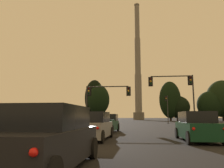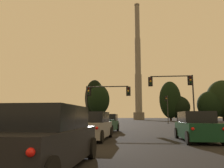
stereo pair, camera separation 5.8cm
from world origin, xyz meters
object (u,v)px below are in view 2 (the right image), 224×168
(traffic_light_overhead_left, at_px, (101,96))
(traffic_light_far_right, at_px, (167,105))
(suv_left_lane_third, at_px, (47,138))
(pickup_truck_left_lane_front, at_px, (106,124))
(smokestack, at_px, (138,72))
(traffic_light_overhead_right, at_px, (178,88))
(suv_left_lane_second, at_px, (93,126))
(suv_right_lane_second, at_px, (196,127))

(traffic_light_overhead_left, relative_size, traffic_light_far_right, 0.94)
(suv_left_lane_third, distance_m, pickup_truck_left_lane_front, 15.84)
(traffic_light_overhead_left, bearing_deg, pickup_truck_left_lane_front, -76.97)
(suv_left_lane_third, xyz_separation_m, smokestack, (4.09, 106.22, 23.58))
(traffic_light_overhead_right, bearing_deg, suv_left_lane_third, -110.17)
(traffic_light_overhead_right, height_order, traffic_light_far_right, traffic_light_overhead_right)
(suv_left_lane_second, distance_m, smokestack, 100.62)
(pickup_truck_left_lane_front, bearing_deg, suv_left_lane_second, -86.33)
(traffic_light_overhead_right, relative_size, traffic_light_overhead_left, 1.12)
(suv_left_lane_third, bearing_deg, suv_right_lane_second, 53.15)
(suv_left_lane_second, relative_size, traffic_light_overhead_right, 0.73)
(suv_left_lane_second, xyz_separation_m, suv_right_lane_second, (6.72, -0.23, 0.00))
(suv_left_lane_second, distance_m, traffic_light_overhead_right, 16.36)
(suv_left_lane_third, height_order, smokestack, smokestack)
(smokestack, bearing_deg, traffic_light_overhead_left, -94.10)
(suv_left_lane_third, bearing_deg, traffic_light_far_right, 78.86)
(suv_left_lane_second, height_order, suv_right_lane_second, same)
(suv_right_lane_second, height_order, traffic_light_far_right, traffic_light_far_right)
(suv_right_lane_second, xyz_separation_m, smokestack, (-2.34, 97.94, 23.58))
(traffic_light_far_right, bearing_deg, suv_left_lane_third, -102.15)
(suv_left_lane_second, bearing_deg, traffic_light_overhead_left, 98.40)
(suv_right_lane_second, bearing_deg, traffic_light_overhead_right, 84.14)
(suv_left_lane_third, bearing_deg, traffic_light_overhead_left, 95.93)
(suv_left_lane_second, bearing_deg, smokestack, 89.10)
(pickup_truck_left_lane_front, xyz_separation_m, traffic_light_overhead_right, (8.47, 6.07, 4.39))
(suv_right_lane_second, height_order, pickup_truck_left_lane_front, suv_right_lane_second)
(suv_right_lane_second, distance_m, smokestack, 100.77)
(suv_left_lane_third, height_order, traffic_light_far_right, traffic_light_far_right)
(suv_left_lane_third, height_order, suv_left_lane_second, same)
(traffic_light_overhead_right, relative_size, smokestack, 0.11)
(suv_left_lane_second, height_order, smokestack, smokestack)
(traffic_light_overhead_right, bearing_deg, suv_left_lane_second, -121.88)
(traffic_light_overhead_right, relative_size, traffic_light_far_right, 1.05)
(suv_left_lane_second, relative_size, traffic_light_far_right, 0.77)
(pickup_truck_left_lane_front, bearing_deg, traffic_light_overhead_right, 38.31)
(pickup_truck_left_lane_front, distance_m, traffic_light_overhead_left, 7.54)
(traffic_light_overhead_left, relative_size, smokestack, 0.10)
(traffic_light_far_right, xyz_separation_m, smokestack, (-5.80, 60.30, 20.26))
(suv_left_lane_second, bearing_deg, traffic_light_far_right, 76.45)
(traffic_light_overhead_right, xyz_separation_m, traffic_light_far_right, (1.84, 24.01, -0.98))
(suv_left_lane_third, bearing_deg, suv_left_lane_second, 92.97)
(traffic_light_overhead_right, distance_m, traffic_light_far_right, 24.10)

